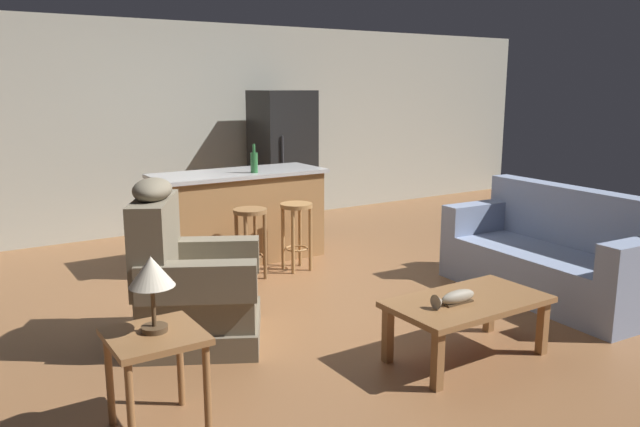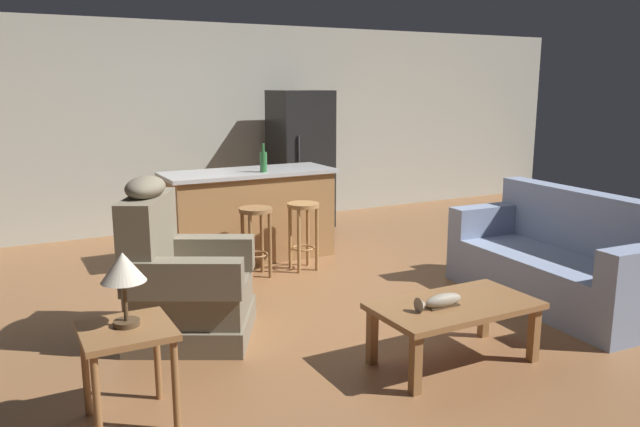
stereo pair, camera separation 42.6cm
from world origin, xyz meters
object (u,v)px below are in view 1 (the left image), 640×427
object	(u,v)px
coffee_table	(468,307)
bottle_tall_green	(254,162)
kitchen_island	(240,216)
bar_stool_left	(251,230)
fish_figurine	(454,298)
refrigerator	(282,159)
end_table	(156,351)
couch	(554,258)
bar_stool_right	(296,224)
recliner_near_lamp	(189,285)
table_lamp	(152,275)

from	to	relation	value
coffee_table	bottle_tall_green	distance (m)	2.95
kitchen_island	bar_stool_left	world-z (taller)	kitchen_island
coffee_table	fish_figurine	bearing A→B (deg)	-171.51
coffee_table	refrigerator	world-z (taller)	refrigerator
end_table	bar_stool_left	size ratio (longest dim) A/B	0.82
coffee_table	couch	distance (m)	1.67
bar_stool_right	refrigerator	xyz separation A→B (m)	(0.87, 1.83, 0.41)
recliner_near_lamp	bar_stool_left	size ratio (longest dim) A/B	1.76
table_lamp	bar_stool_left	size ratio (longest dim) A/B	0.60
couch	refrigerator	bearing A→B (deg)	-77.13
recliner_near_lamp	table_lamp	size ratio (longest dim) A/B	2.93
recliner_near_lamp	bottle_tall_green	xyz separation A→B (m)	(1.33, 1.57, 0.64)
bar_stool_left	fish_figurine	bearing A→B (deg)	-83.45
refrigerator	recliner_near_lamp	bearing A→B (deg)	-129.59
recliner_near_lamp	bar_stool_left	world-z (taller)	recliner_near_lamp
bar_stool_right	bottle_tall_green	size ratio (longest dim) A/B	2.31
bar_stool_left	bottle_tall_green	world-z (taller)	bottle_tall_green
recliner_near_lamp	bar_stool_left	distance (m)	1.53
coffee_table	bar_stool_right	size ratio (longest dim) A/B	1.62
end_table	table_lamp	xyz separation A→B (m)	(0.01, 0.02, 0.41)
coffee_table	bar_stool_left	size ratio (longest dim) A/B	1.62
end_table	table_lamp	world-z (taller)	table_lamp
table_lamp	refrigerator	bearing A→B (deg)	52.87
recliner_near_lamp	end_table	xyz separation A→B (m)	(-0.59, -1.06, 0.04)
table_lamp	coffee_table	bearing A→B (deg)	-7.10
refrigerator	bar_stool_right	bearing A→B (deg)	-115.52
refrigerator	kitchen_island	bearing A→B (deg)	-134.84
coffee_table	recliner_near_lamp	world-z (taller)	recliner_near_lamp
coffee_table	fish_figurine	distance (m)	0.18
coffee_table	bar_stool_right	world-z (taller)	bar_stool_right
coffee_table	bar_stool_right	xyz separation A→B (m)	(0.08, 2.40, 0.11)
coffee_table	couch	bearing A→B (deg)	17.82
coffee_table	refrigerator	size ratio (longest dim) A/B	0.62
coffee_table	fish_figurine	world-z (taller)	fish_figurine
fish_figurine	end_table	size ratio (longest dim) A/B	0.61
coffee_table	recliner_near_lamp	size ratio (longest dim) A/B	0.92
end_table	refrigerator	size ratio (longest dim) A/B	0.32
recliner_near_lamp	bar_stool_right	size ratio (longest dim) A/B	1.76
couch	bottle_tall_green	xyz separation A→B (m)	(-1.74, 2.35, 0.72)
fish_figurine	recliner_near_lamp	xyz separation A→B (m)	(-1.33, 1.32, -0.04)
coffee_table	table_lamp	bearing A→B (deg)	172.90
end_table	bar_stool_left	distance (m)	2.72
coffee_table	couch	xyz separation A→B (m)	(1.59, 0.51, -0.02)
bar_stool_right	end_table	bearing A→B (deg)	-134.69
fish_figurine	coffee_table	bearing A→B (deg)	8.49
table_lamp	kitchen_island	size ratio (longest dim) A/B	0.23
coffee_table	bottle_tall_green	bearing A→B (deg)	92.94
coffee_table	refrigerator	xyz separation A→B (m)	(0.95, 4.23, 0.52)
table_lamp	bar_stool_right	size ratio (longest dim) A/B	0.60
bar_stool_right	coffee_table	bearing A→B (deg)	-91.90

